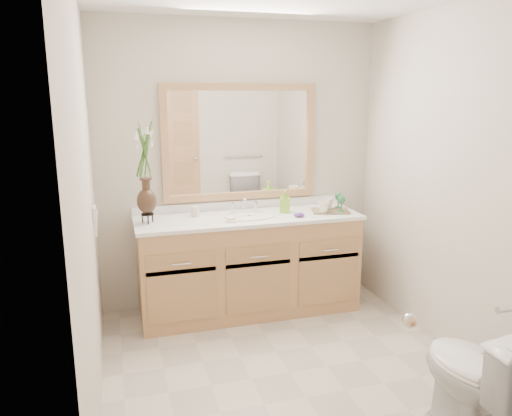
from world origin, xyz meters
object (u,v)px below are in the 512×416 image
object	(u,v)px
tumbler	(195,211)
tray	(330,211)
flower_vase	(145,159)
soap_bottle	(285,202)
toilet	(480,381)

from	to	relation	value
tumbler	tray	bearing A→B (deg)	-8.19
tumbler	tray	size ratio (longest dim) A/B	0.27
flower_vase	tray	bearing A→B (deg)	-2.14
tray	soap_bottle	bearing A→B (deg)	-179.21
toilet	flower_vase	xyz separation A→B (m)	(-1.51, 1.94, 0.96)
toilet	soap_bottle	world-z (taller)	soap_bottle
tumbler	soap_bottle	distance (m)	0.75
toilet	soap_bottle	size ratio (longest dim) A/B	4.43
toilet	tumbler	xyz separation A→B (m)	(-1.12, 2.04, 0.50)
tumbler	tray	world-z (taller)	tumbler
soap_bottle	tray	world-z (taller)	soap_bottle
flower_vase	tumbler	distance (m)	0.60
tumbler	tray	xyz separation A→B (m)	(1.12, -0.16, -0.03)
flower_vase	tray	size ratio (longest dim) A/B	2.40
flower_vase	soap_bottle	xyz separation A→B (m)	(1.14, 0.04, -0.41)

